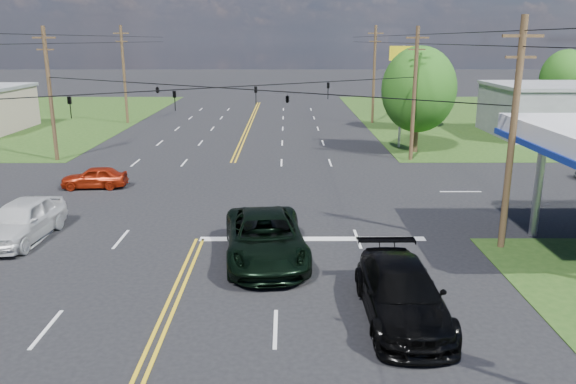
{
  "coord_description": "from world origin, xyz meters",
  "views": [
    {
      "loc": [
        3.83,
        -19.46,
        8.55
      ],
      "look_at": [
        3.92,
        6.0,
        1.63
      ],
      "focal_mm": 35.0,
      "sensor_mm": 36.0,
      "label": 1
    }
  ],
  "objects_px": {
    "tree_far_r": "(565,78)",
    "pickup_dkgreen": "(265,238)",
    "retail_ne": "(571,112)",
    "pole_left_far": "(124,74)",
    "pickup_white": "(21,220)",
    "pole_nw": "(50,93)",
    "pole_right_far": "(374,73)",
    "tree_right_a": "(419,90)",
    "pole_se": "(513,133)",
    "pole_ne": "(414,93)",
    "tree_right_b": "(416,86)",
    "suv_black": "(402,293)"
  },
  "relations": [
    {
      "from": "retail_ne",
      "to": "pole_right_far",
      "type": "height_order",
      "value": "pole_right_far"
    },
    {
      "from": "pole_ne",
      "to": "pole_se",
      "type": "bearing_deg",
      "value": -90.0
    },
    {
      "from": "pole_nw",
      "to": "suv_black",
      "type": "distance_m",
      "value": 32.04
    },
    {
      "from": "tree_far_r",
      "to": "pickup_white",
      "type": "distance_m",
      "value": 56.61
    },
    {
      "from": "tree_right_a",
      "to": "tree_far_r",
      "type": "xyz_separation_m",
      "value": [
        20.0,
        18.0,
        -0.33
      ]
    },
    {
      "from": "pole_right_far",
      "to": "pickup_dkgreen",
      "type": "bearing_deg",
      "value": -104.61
    },
    {
      "from": "pole_se",
      "to": "pole_left_far",
      "type": "bearing_deg",
      "value": 125.1
    },
    {
      "from": "pole_left_far",
      "to": "tree_right_b",
      "type": "xyz_separation_m",
      "value": [
        29.5,
        -4.0,
        -0.95
      ]
    },
    {
      "from": "pole_right_far",
      "to": "pickup_dkgreen",
      "type": "xyz_separation_m",
      "value": [
        -10.0,
        -38.36,
        -4.24
      ]
    },
    {
      "from": "tree_right_a",
      "to": "pickup_white",
      "type": "height_order",
      "value": "tree_right_a"
    },
    {
      "from": "pickup_dkgreen",
      "to": "suv_black",
      "type": "bearing_deg",
      "value": -53.9
    },
    {
      "from": "pole_se",
      "to": "pole_left_far",
      "type": "xyz_separation_m",
      "value": [
        -26.0,
        37.0,
        0.25
      ]
    },
    {
      "from": "tree_right_a",
      "to": "tree_far_r",
      "type": "distance_m",
      "value": 26.91
    },
    {
      "from": "pole_right_far",
      "to": "suv_black",
      "type": "height_order",
      "value": "pole_right_far"
    },
    {
      "from": "retail_ne",
      "to": "pickup_white",
      "type": "height_order",
      "value": "retail_ne"
    },
    {
      "from": "pole_nw",
      "to": "pickup_white",
      "type": "bearing_deg",
      "value": -72.98
    },
    {
      "from": "pole_nw",
      "to": "tree_right_b",
      "type": "height_order",
      "value": "pole_nw"
    },
    {
      "from": "pole_nw",
      "to": "pickup_dkgreen",
      "type": "distance_m",
      "value": 25.43
    },
    {
      "from": "pole_nw",
      "to": "pole_left_far",
      "type": "relative_size",
      "value": 0.95
    },
    {
      "from": "pole_right_far",
      "to": "pickup_white",
      "type": "xyz_separation_m",
      "value": [
        -20.8,
        -36.0,
        -4.26
      ]
    },
    {
      "from": "pole_se",
      "to": "suv_black",
      "type": "bearing_deg",
      "value": -131.23
    },
    {
      "from": "tree_right_a",
      "to": "pickup_dkgreen",
      "type": "xyz_separation_m",
      "value": [
        -11.0,
        -22.36,
        -3.94
      ]
    },
    {
      "from": "retail_ne",
      "to": "tree_right_a",
      "type": "distance_m",
      "value": 18.09
    },
    {
      "from": "pole_se",
      "to": "tree_right_a",
      "type": "relative_size",
      "value": 1.16
    },
    {
      "from": "tree_right_a",
      "to": "pickup_dkgreen",
      "type": "distance_m",
      "value": 25.23
    },
    {
      "from": "tree_right_a",
      "to": "pickup_dkgreen",
      "type": "relative_size",
      "value": 1.22
    },
    {
      "from": "pickup_dkgreen",
      "to": "pole_se",
      "type": "bearing_deg",
      "value": 1.83
    },
    {
      "from": "tree_far_r",
      "to": "pickup_dkgreen",
      "type": "relative_size",
      "value": 1.14
    },
    {
      "from": "pole_ne",
      "to": "tree_right_a",
      "type": "relative_size",
      "value": 1.16
    },
    {
      "from": "tree_far_r",
      "to": "pickup_white",
      "type": "bearing_deg",
      "value": -137.72
    },
    {
      "from": "retail_ne",
      "to": "tree_right_a",
      "type": "bearing_deg",
      "value": -153.43
    },
    {
      "from": "pole_se",
      "to": "tree_right_a",
      "type": "bearing_deg",
      "value": 87.27
    },
    {
      "from": "pole_right_far",
      "to": "pickup_white",
      "type": "bearing_deg",
      "value": -120.01
    },
    {
      "from": "pole_se",
      "to": "pickup_dkgreen",
      "type": "height_order",
      "value": "pole_se"
    },
    {
      "from": "pole_nw",
      "to": "suv_black",
      "type": "xyz_separation_m",
      "value": [
        20.46,
        -24.32,
        -4.05
      ]
    },
    {
      "from": "pole_right_far",
      "to": "retail_ne",
      "type": "bearing_deg",
      "value": -25.2
    },
    {
      "from": "pole_ne",
      "to": "suv_black",
      "type": "height_order",
      "value": "pole_ne"
    },
    {
      "from": "pole_left_far",
      "to": "pickup_dkgreen",
      "type": "xyz_separation_m",
      "value": [
        16.0,
        -38.36,
        -4.24
      ]
    },
    {
      "from": "pole_ne",
      "to": "pole_left_far",
      "type": "xyz_separation_m",
      "value": [
        -26.0,
        19.0,
        0.25
      ]
    },
    {
      "from": "tree_far_r",
      "to": "tree_right_b",
      "type": "bearing_deg",
      "value": -161.08
    },
    {
      "from": "pole_nw",
      "to": "tree_far_r",
      "type": "relative_size",
      "value": 1.25
    },
    {
      "from": "pole_right_far",
      "to": "pickup_white",
      "type": "height_order",
      "value": "pole_right_far"
    },
    {
      "from": "pole_nw",
      "to": "suv_black",
      "type": "bearing_deg",
      "value": -49.92
    },
    {
      "from": "pole_right_far",
      "to": "pickup_dkgreen",
      "type": "relative_size",
      "value": 1.49
    },
    {
      "from": "pole_ne",
      "to": "tree_right_b",
      "type": "height_order",
      "value": "pole_ne"
    },
    {
      "from": "tree_right_a",
      "to": "tree_right_b",
      "type": "xyz_separation_m",
      "value": [
        2.5,
        12.0,
        -0.65
      ]
    },
    {
      "from": "pickup_dkgreen",
      "to": "suv_black",
      "type": "distance_m",
      "value": 6.67
    },
    {
      "from": "pole_ne",
      "to": "tree_right_b",
      "type": "bearing_deg",
      "value": 76.87
    },
    {
      "from": "retail_ne",
      "to": "pole_left_far",
      "type": "xyz_separation_m",
      "value": [
        -43.0,
        8.0,
        2.97
      ]
    },
    {
      "from": "suv_black",
      "to": "pole_right_far",
      "type": "bearing_deg",
      "value": 82.25
    }
  ]
}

